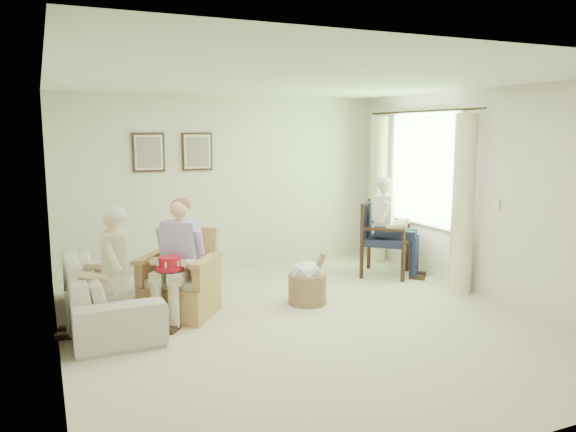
% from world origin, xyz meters
% --- Properties ---
extents(floor, '(5.50, 5.50, 0.00)m').
position_xyz_m(floor, '(0.00, 0.00, 0.00)').
color(floor, beige).
rests_on(floor, ground).
extents(back_wall, '(5.00, 0.04, 2.60)m').
position_xyz_m(back_wall, '(0.00, 2.75, 1.30)').
color(back_wall, silver).
rests_on(back_wall, ground).
extents(front_wall, '(5.00, 0.04, 2.60)m').
position_xyz_m(front_wall, '(0.00, -2.75, 1.30)').
color(front_wall, silver).
rests_on(front_wall, ground).
extents(left_wall, '(0.04, 5.50, 2.60)m').
position_xyz_m(left_wall, '(-2.50, 0.00, 1.30)').
color(left_wall, silver).
rests_on(left_wall, ground).
extents(right_wall, '(0.04, 5.50, 2.60)m').
position_xyz_m(right_wall, '(2.50, 0.00, 1.30)').
color(right_wall, silver).
rests_on(right_wall, ground).
extents(ceiling, '(5.00, 5.50, 0.02)m').
position_xyz_m(ceiling, '(0.00, 0.00, 2.60)').
color(ceiling, white).
rests_on(ceiling, back_wall).
extents(window, '(0.13, 2.50, 1.63)m').
position_xyz_m(window, '(2.46, 1.20, 1.58)').
color(window, '#2D6B23').
rests_on(window, right_wall).
extents(curtain_left, '(0.34, 0.34, 2.30)m').
position_xyz_m(curtain_left, '(2.33, 0.22, 1.15)').
color(curtain_left, beige).
rests_on(curtain_left, ground).
extents(curtain_right, '(0.34, 0.34, 2.30)m').
position_xyz_m(curtain_right, '(2.33, 2.18, 1.15)').
color(curtain_right, beige).
rests_on(curtain_right, ground).
extents(framed_print_left, '(0.45, 0.05, 0.55)m').
position_xyz_m(framed_print_left, '(-1.15, 2.71, 1.78)').
color(framed_print_left, '#382114').
rests_on(framed_print_left, back_wall).
extents(framed_print_right, '(0.45, 0.05, 0.55)m').
position_xyz_m(framed_print_right, '(-0.45, 2.71, 1.78)').
color(framed_print_right, '#382114').
rests_on(framed_print_right, back_wall).
extents(wicker_armchair, '(0.76, 0.76, 0.97)m').
position_xyz_m(wicker_armchair, '(-1.20, 0.80, 0.31)').
color(wicker_armchair, tan).
rests_on(wicker_armchair, ground).
extents(wood_armchair, '(0.68, 0.64, 1.04)m').
position_xyz_m(wood_armchair, '(1.95, 1.47, 0.57)').
color(wood_armchair, black).
rests_on(wood_armchair, ground).
extents(sofa, '(2.22, 0.87, 0.65)m').
position_xyz_m(sofa, '(-1.95, 0.97, 0.32)').
color(sofa, beige).
rests_on(sofa, ground).
extents(person_wicker, '(0.40, 0.62, 1.32)m').
position_xyz_m(person_wicker, '(-1.20, 0.67, 0.76)').
color(person_wicker, beige).
rests_on(person_wicker, ground).
extents(person_dark, '(0.40, 0.63, 1.40)m').
position_xyz_m(person_dark, '(1.95, 1.29, 0.83)').
color(person_dark, '#171B34').
rests_on(person_dark, ground).
extents(person_sofa, '(0.42, 0.62, 1.29)m').
position_xyz_m(person_sofa, '(-1.95, 0.49, 0.74)').
color(person_sofa, beige).
rests_on(person_sofa, ground).
extents(red_hat, '(0.30, 0.30, 0.14)m').
position_xyz_m(red_hat, '(-1.36, 0.52, 0.67)').
color(red_hat, '#B51224').
rests_on(red_hat, person_wicker).
extents(hatbox, '(0.55, 0.55, 0.68)m').
position_xyz_m(hatbox, '(0.32, 0.60, 0.27)').
color(hatbox, tan).
rests_on(hatbox, ground).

